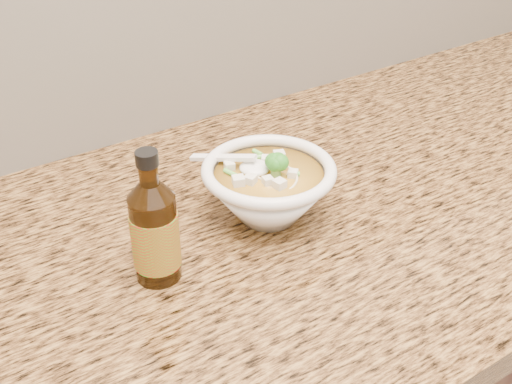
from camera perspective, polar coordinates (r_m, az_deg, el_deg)
counter_slab at (r=0.86m, az=-1.94°, el=-4.44°), size 4.00×0.68×0.04m
soup_bowl at (r=0.85m, az=1.12°, el=0.18°), size 0.18×0.19×0.10m
hot_sauce_bottle at (r=0.74m, az=-8.99°, el=-3.54°), size 0.07×0.07×0.17m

